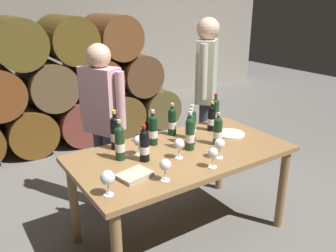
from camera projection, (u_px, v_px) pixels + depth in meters
name	position (u px, v px, depth m)	size (l,w,h in m)	color
ground_plane	(181.00, 232.00, 2.97)	(14.00, 14.00, 0.00)	#66635E
cellar_back_wall	(34.00, 30.00, 5.77)	(10.00, 0.24, 2.80)	gray
barrel_stack	(70.00, 87.00, 4.74)	(3.12, 0.90, 1.69)	#593713
dining_table	(182.00, 162.00, 2.74)	(1.70, 0.90, 0.76)	olive
wine_bottle_0	(191.00, 129.00, 2.81)	(0.07, 0.07, 0.30)	#19381E
wine_bottle_1	(115.00, 133.00, 2.71)	(0.07, 0.07, 0.32)	black
wine_bottle_2	(212.00, 118.00, 3.11)	(0.07, 0.07, 0.27)	black
wine_bottle_3	(190.00, 133.00, 2.71)	(0.07, 0.07, 0.31)	#19381E
wine_bottle_4	(153.00, 130.00, 2.80)	(0.07, 0.07, 0.29)	black
wine_bottle_5	(218.00, 131.00, 2.80)	(0.07, 0.07, 0.27)	#19381E
wine_bottle_6	(144.00, 145.00, 2.51)	(0.07, 0.07, 0.28)	black
wine_bottle_7	(192.00, 124.00, 2.92)	(0.07, 0.07, 0.30)	black
wine_bottle_8	(120.00, 143.00, 2.53)	(0.07, 0.07, 0.31)	#19381E
wine_bottle_9	(172.00, 121.00, 3.01)	(0.07, 0.07, 0.29)	black
wine_bottle_10	(215.00, 112.00, 3.24)	(0.07, 0.07, 0.30)	#19381E
wine_glass_0	(220.00, 144.00, 2.56)	(0.08, 0.08, 0.15)	white
wine_glass_1	(108.00, 178.00, 2.07)	(0.09, 0.09, 0.16)	white
wine_glass_2	(165.00, 166.00, 2.24)	(0.08, 0.08, 0.15)	white
wine_glass_3	(213.00, 154.00, 2.42)	(0.07, 0.07, 0.15)	white
wine_glass_4	(139.00, 141.00, 2.62)	(0.08, 0.08, 0.16)	white
wine_glass_5	(179.00, 145.00, 2.56)	(0.08, 0.08, 0.15)	white
tasting_notebook	(134.00, 175.00, 2.32)	(0.22, 0.16, 0.03)	#B2A893
serving_plate	(231.00, 134.00, 3.05)	(0.24, 0.24, 0.01)	white
sommelier_presenting	(206.00, 84.00, 3.64)	(0.39, 0.35, 1.72)	#383842
taster_seated_left	(102.00, 115.00, 3.04)	(0.30, 0.46, 1.54)	#383842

